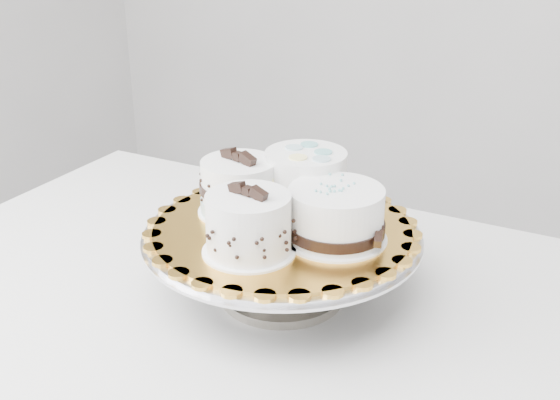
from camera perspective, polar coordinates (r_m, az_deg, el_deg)
The scene contains 7 objects.
table at distance 0.97m, azimuth -0.19°, elevation -13.06°, with size 1.25×0.88×0.75m.
cake_stand at distance 0.93m, azimuth 0.17°, elevation -4.19°, with size 0.37×0.37×0.10m.
cake_board at distance 0.91m, azimuth 0.17°, elevation -2.32°, with size 0.34×0.34×0.00m, color gold.
cake_swirl at distance 0.84m, azimuth -2.58°, elevation -2.10°, with size 0.11×0.11×0.09m.
cake_banded at distance 0.94m, azimuth -3.35°, elevation 0.91°, with size 0.12×0.12×0.09m.
cake_dots at distance 0.95m, azimuth 2.09°, elevation 1.65°, with size 0.13×0.13×0.08m.
cake_ribbon at distance 0.87m, azimuth 4.63°, elevation -1.33°, with size 0.15×0.15×0.07m.
Camera 1 is at (0.37, -0.40, 1.25)m, focal length 45.00 mm.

